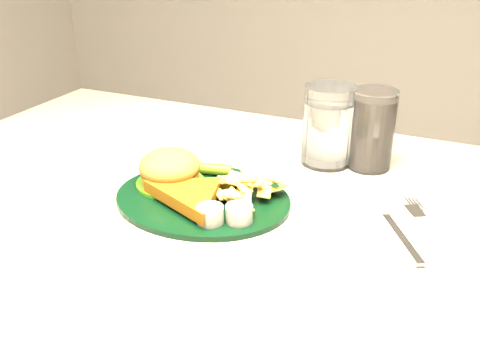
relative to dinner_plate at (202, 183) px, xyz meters
The scene contains 5 objects.
dinner_plate is the anchor object (origin of this frame).
water_glass 0.25m from the dinner_plate, 59.04° to the left, with size 0.09×0.09×0.14m, color white.
cola_glass 0.30m from the dinner_plate, 48.69° to the left, with size 0.07×0.07×0.13m, color black.
fork_napkin 0.29m from the dinner_plate, ahead, with size 0.12×0.16×0.01m, color white, non-canonical shape.
ramekin 0.33m from the dinner_plate, 149.11° to the left, with size 0.04×0.04×0.03m, color white.
Camera 1 is at (0.29, -0.62, 1.13)m, focal length 40.00 mm.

